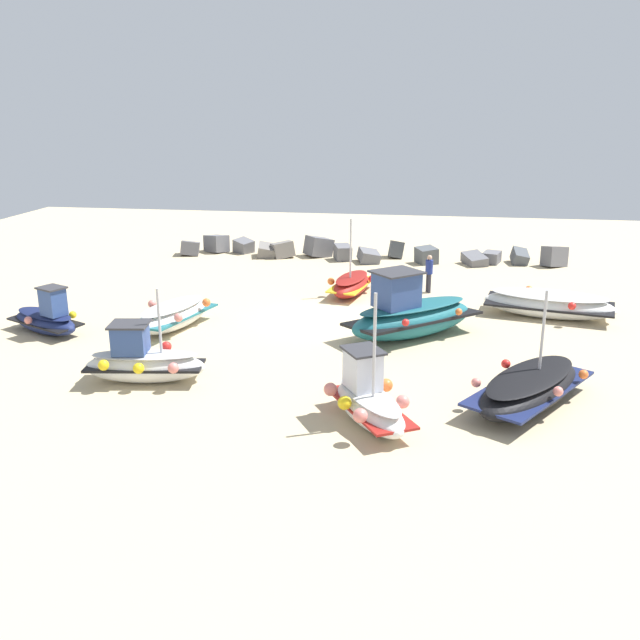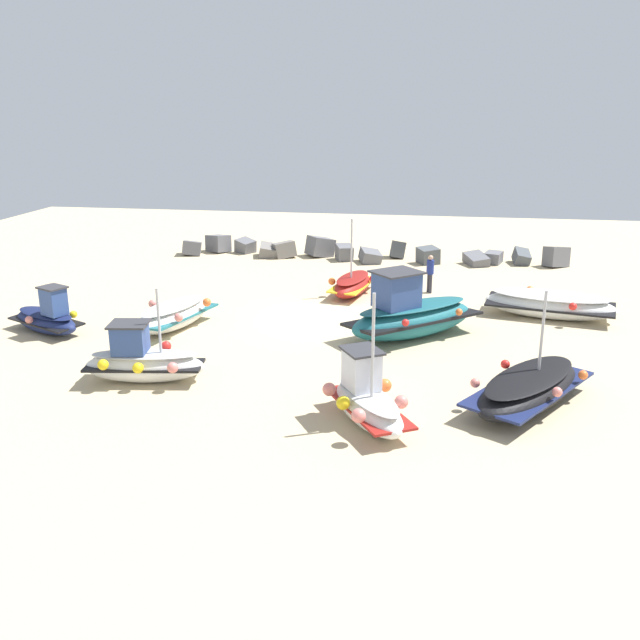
% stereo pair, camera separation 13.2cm
% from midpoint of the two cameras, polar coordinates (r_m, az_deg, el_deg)
% --- Properties ---
extents(ground_plane, '(53.45, 53.45, 0.00)m').
position_cam_midpoint_polar(ground_plane, '(26.63, 0.87, 0.05)').
color(ground_plane, '#C6B289').
extents(fishing_boat_0, '(2.66, 3.37, 3.52)m').
position_cam_midpoint_polar(fishing_boat_0, '(17.99, 3.75, -6.55)').
color(fishing_boat_0, white).
rests_on(fishing_boat_0, ground_plane).
extents(fishing_boat_1, '(2.52, 4.02, 1.04)m').
position_cam_midpoint_polar(fishing_boat_1, '(26.01, -12.07, 0.40)').
color(fishing_boat_1, white).
rests_on(fishing_boat_1, ground_plane).
extents(fishing_boat_2, '(5.10, 4.82, 2.52)m').
position_cam_midpoint_polar(fishing_boat_2, '(24.61, 7.26, 0.42)').
color(fishing_boat_2, '#1E6670').
rests_on(fishing_boat_2, ground_plane).
extents(fishing_boat_3, '(3.67, 1.94, 2.87)m').
position_cam_midpoint_polar(fishing_boat_3, '(21.17, -14.41, -3.31)').
color(fishing_boat_3, white).
rests_on(fishing_boat_3, ground_plane).
extents(fishing_boat_4, '(5.15, 2.73, 1.05)m').
position_cam_midpoint_polar(fishing_boat_4, '(28.17, 18.04, 1.26)').
color(fishing_boat_4, white).
rests_on(fishing_boat_4, ground_plane).
extents(fishing_boat_5, '(1.98, 3.56, 3.31)m').
position_cam_midpoint_polar(fishing_boat_5, '(30.04, 2.47, 2.92)').
color(fishing_boat_5, maroon).
rests_on(fishing_boat_5, ground_plane).
extents(fishing_boat_6, '(3.98, 4.89, 3.13)m').
position_cam_midpoint_polar(fishing_boat_6, '(19.82, 16.56, -5.32)').
color(fishing_boat_6, black).
rests_on(fishing_boat_6, ground_plane).
extents(fishing_boat_7, '(3.33, 2.38, 1.81)m').
position_cam_midpoint_polar(fishing_boat_7, '(26.77, -21.57, 0.11)').
color(fishing_boat_7, navy).
rests_on(fishing_boat_7, ground_plane).
extents(person_walking, '(0.32, 0.32, 1.66)m').
position_cam_midpoint_polar(person_walking, '(30.57, 8.76, 3.97)').
color(person_walking, '#2D2D38').
rests_on(person_walking, ground_plane).
extents(breakwater_rocks, '(20.46, 2.96, 1.31)m').
position_cam_midpoint_polar(breakwater_rocks, '(37.19, 2.53, 5.61)').
color(breakwater_rocks, slate).
rests_on(breakwater_rocks, ground_plane).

